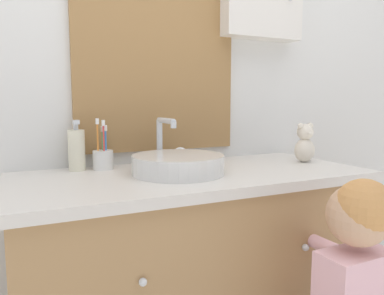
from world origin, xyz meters
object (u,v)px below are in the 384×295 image
Objects in this scene: sink_basin at (178,163)px; toothbrush_holder at (103,158)px; soap_dispenser at (77,149)px; teddy_bear at (305,144)px.

sink_basin is 0.31m from toothbrush_holder.
soap_dispenser is (-0.32, 0.22, 0.04)m from sink_basin.
teddy_bear is at bearing -13.39° from toothbrush_holder.
soap_dispenser is 0.95m from teddy_bear.
toothbrush_holder is 1.16× the size of teddy_bear.
toothbrush_holder reaches higher than teddy_bear.
toothbrush_holder is 0.85m from teddy_bear.
sink_basin and toothbrush_holder have the same top height.
sink_basin is 1.98× the size of toothbrush_holder.
teddy_bear is (0.93, -0.21, -0.00)m from soap_dispenser.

